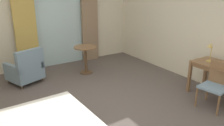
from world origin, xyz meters
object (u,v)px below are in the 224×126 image
object	(u,v)px
desk_chair	(217,83)
armchair_by_window	(26,70)
writing_desk	(223,70)
desk_lamp	(210,49)
round_cafe_table	(86,54)

from	to	relation	value
desk_chair	armchair_by_window	world-z (taller)	desk_chair
writing_desk	desk_chair	distance (m)	0.44
armchair_by_window	writing_desk	bearing A→B (deg)	-43.29
armchair_by_window	desk_chair	bearing A→B (deg)	-48.24
desk_lamp	round_cafe_table	bearing A→B (deg)	123.90
desk_chair	round_cafe_table	size ratio (longest dim) A/B	1.18
desk_chair	desk_lamp	size ratio (longest dim) A/B	2.19
writing_desk	desk_chair	world-z (taller)	desk_chair
desk_lamp	armchair_by_window	world-z (taller)	desk_lamp
desk_lamp	round_cafe_table	distance (m)	3.07
armchair_by_window	round_cafe_table	size ratio (longest dim) A/B	1.19
writing_desk	desk_lamp	world-z (taller)	desk_lamp
writing_desk	round_cafe_table	distance (m)	3.34
round_cafe_table	writing_desk	bearing A→B (deg)	-59.45
desk_lamp	writing_desk	bearing A→B (deg)	-89.68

